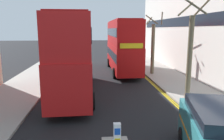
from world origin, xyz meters
The scene contains 12 objects.
sidewalk_right centered at (6.50, 16.00, 0.07)m, with size 4.00×80.00×0.14m, color #9E9991.
sidewalk_left centered at (-6.50, 16.00, 0.07)m, with size 4.00×80.00×0.14m, color #9E9991.
kerb_line_outer centered at (4.40, 14.00, 0.00)m, with size 0.10×56.00×0.01m, color yellow.
kerb_line_inner centered at (4.24, 14.00, 0.00)m, with size 0.10×56.00×0.01m, color yellow.
keep_left_bollard centered at (0.00, 3.26, 0.61)m, with size 0.36×0.28×1.11m.
double_decker_bus_away centered at (-2.27, 11.36, 3.03)m, with size 2.96×10.86×5.64m.
double_decker_bus_oncoming centered at (2.42, 19.48, 3.03)m, with size 2.86×10.83×5.64m.
taxi_minivan centered at (3.29, 2.00, 1.07)m, with size 2.97×5.12×2.12m.
pedestrian_far centered at (5.44, 26.78, 0.99)m, with size 0.34×0.22×1.62m.
street_tree_near centered at (5.30, 17.51, 2.94)m, with size 1.96×1.79×6.20m.
street_tree_mid centered at (5.40, 9.16, 3.18)m, with size 1.87×1.88×6.51m.
townhouse_terrace_right centered at (13.50, 20.63, 7.20)m, with size 10.08×28.00×14.40m.
Camera 1 is at (-0.88, -4.38, 4.70)m, focal length 34.96 mm.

